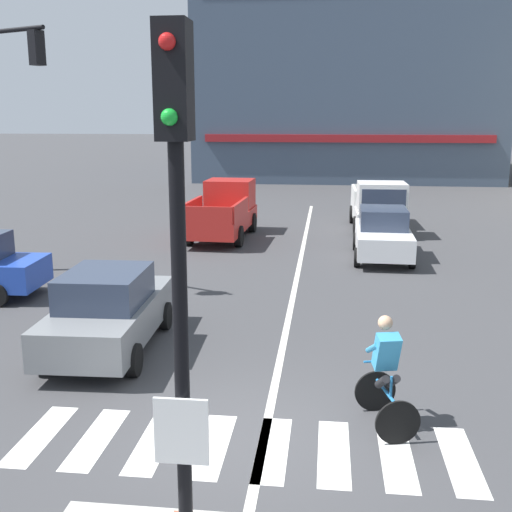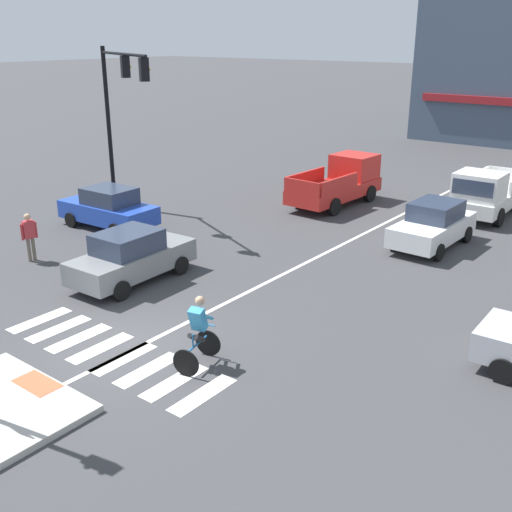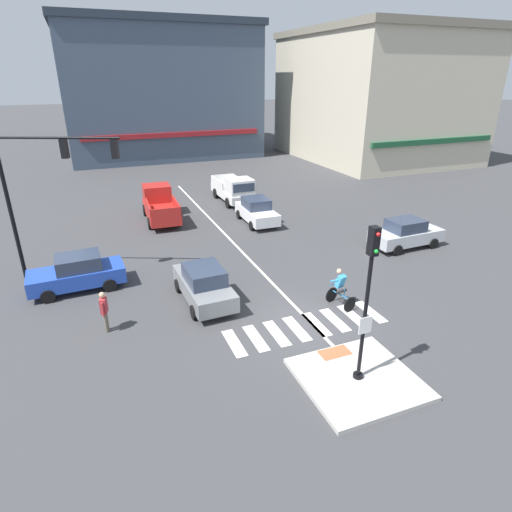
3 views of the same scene
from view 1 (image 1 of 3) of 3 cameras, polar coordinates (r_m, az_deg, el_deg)
ground_plane at (r=9.52m, az=-0.96°, el=-16.04°), size 300.00×300.00×0.00m
signal_pole at (r=4.84m, az=-6.96°, el=-3.87°), size 0.44×0.38×5.08m
crosswalk_stripe_a at (r=10.04m, az=-19.02°, el=-15.13°), size 0.44×1.80×0.01m
crosswalk_stripe_b at (r=9.72m, az=-14.30°, el=-15.77°), size 0.44×1.80×0.01m
crosswalk_stripe_c at (r=9.47m, az=-9.26°, el=-16.33°), size 0.44×1.80×0.01m
crosswalk_stripe_d at (r=9.30m, az=-3.96°, el=-16.79°), size 0.44×1.80×0.01m
crosswalk_stripe_e at (r=9.19m, az=1.52°, el=-17.12°), size 0.44×1.80×0.01m
crosswalk_stripe_f at (r=9.17m, az=7.09°, el=-17.31°), size 0.44×1.80×0.01m
crosswalk_stripe_g at (r=9.22m, az=12.66°, el=-17.34°), size 0.44×1.80×0.01m
crosswalk_stripe_h at (r=9.36m, az=18.10°, el=-17.22°), size 0.44×1.80×0.01m
lane_centre_line at (r=18.85m, az=3.85°, el=-1.40°), size 0.14×28.00×0.01m
building_corner_right at (r=52.01m, az=8.14°, el=15.53°), size 21.72×19.39×14.56m
car_white_eastbound_far at (r=20.80m, az=11.45°, el=1.98°), size 1.91×4.14×1.64m
car_grey_westbound_near at (r=12.74m, az=-13.27°, el=-4.86°), size 1.95×4.16×1.64m
pickup_truck_red_westbound_distant at (r=24.17m, az=-2.89°, el=4.08°), size 2.22×5.18×2.08m
pickup_truck_white_eastbound_distant at (r=25.75m, az=11.06°, el=4.39°), size 2.12×5.13×2.08m
cyclist at (r=9.65m, az=11.75°, el=-10.15°), size 0.90×1.21×1.68m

